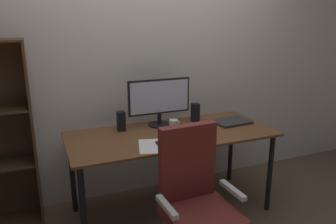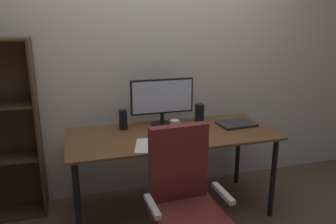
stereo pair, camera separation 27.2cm
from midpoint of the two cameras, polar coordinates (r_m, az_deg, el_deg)
ground_plane at (r=3.13m, az=-2.01°, el=-16.50°), size 12.00×12.00×0.00m
back_wall at (r=3.18m, az=-5.68°, el=9.02°), size 6.40×0.10×2.60m
desk at (r=2.83m, az=-2.14°, el=-5.09°), size 1.73×0.75×0.74m
monitor at (r=2.94m, az=-4.15°, el=2.20°), size 0.57×0.20×0.42m
keyboard at (r=2.58m, az=-1.76°, el=-5.23°), size 0.29×0.11×0.02m
mouse at (r=2.66m, az=2.64°, el=-4.41°), size 0.08×0.11×0.03m
coffee_mug at (r=2.84m, az=-1.74°, el=-2.34°), size 0.09×0.08×0.10m
laptop at (r=3.10m, az=8.45°, el=-1.69°), size 0.33×0.25×0.02m
speaker_left at (r=2.89m, az=-10.75°, el=-1.56°), size 0.06×0.07×0.17m
speaker_right at (r=3.10m, az=2.20°, el=-0.08°), size 0.06×0.07×0.17m
paper_sheet at (r=2.54m, az=-5.68°, el=-5.87°), size 0.28×0.34×0.00m
office_chair at (r=2.27m, az=1.35°, el=-16.59°), size 0.54×0.54×1.01m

